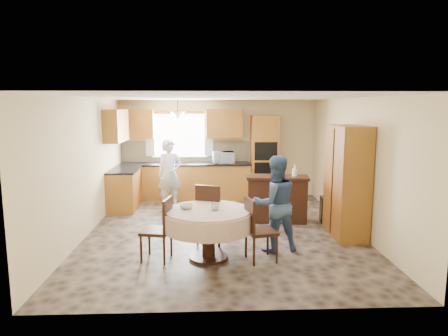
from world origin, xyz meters
The scene contains 36 objects.
floor centered at (0.00, 0.00, 0.00)m, with size 5.00×6.00×0.01m, color #6D5B4C.
ceiling centered at (0.00, 0.00, 2.50)m, with size 5.00×6.00×0.01m, color white.
wall_back centered at (0.00, 3.00, 1.25)m, with size 5.00×0.02×2.50m, color beige.
wall_front centered at (0.00, -3.00, 1.25)m, with size 5.00×0.02×2.50m, color beige.
wall_left centered at (-2.50, 0.00, 1.25)m, with size 0.02×6.00×2.50m, color beige.
wall_right centered at (2.50, 0.00, 1.25)m, with size 0.02×6.00×2.50m, color beige.
window centered at (-1.00, 2.98, 1.60)m, with size 1.40×0.03×1.10m, color white.
curtain_left centered at (-1.75, 2.93, 1.65)m, with size 0.22×0.02×1.15m, color white.
curtain_right centered at (-0.25, 2.93, 1.65)m, with size 0.22×0.02×1.15m, color white.
base_cab_back centered at (-0.85, 2.70, 0.44)m, with size 3.30×0.60×0.88m, color #B17C2F.
counter_back centered at (-0.85, 2.70, 0.90)m, with size 3.30×0.64×0.04m, color black.
base_cab_left centered at (-2.20, 1.80, 0.44)m, with size 0.60×1.20×0.88m, color #B17C2F.
counter_left centered at (-2.20, 1.80, 0.90)m, with size 0.64×1.20×0.04m, color black.
backsplash centered at (-0.85, 2.99, 1.18)m, with size 3.30×0.02×0.55m, color beige.
wall_cab_left centered at (-2.05, 2.83, 1.91)m, with size 0.85×0.33×0.72m, color #B8752E.
wall_cab_right centered at (0.15, 2.83, 1.91)m, with size 0.90×0.33×0.72m, color #B8752E.
wall_cab_side centered at (-2.33, 1.80, 1.91)m, with size 0.33×1.20×0.72m, color #B8752E.
oven_tower centered at (1.15, 2.69, 1.06)m, with size 0.66×0.62×2.12m, color #B17C2F.
oven_upper centered at (1.15, 2.38, 1.25)m, with size 0.56×0.01×0.45m, color black.
oven_lower centered at (1.15, 2.38, 0.75)m, with size 0.56×0.01×0.45m, color black.
pendant centered at (-1.00, 2.50, 2.12)m, with size 0.36×0.36×0.18m, color beige.
sideboard centered at (1.13, 0.61, 0.44)m, with size 1.24×0.51×0.88m, color #37190F.
space_heater centered at (2.20, 0.48, 0.26)m, with size 0.38×0.27×0.53m, color black.
cupboard centered at (2.22, -0.34, 1.00)m, with size 0.53×1.05×2.01m, color #B17C2F.
dining_table centered at (-0.28, -1.36, 0.61)m, with size 1.37×1.37×0.78m.
chair_left centered at (-1.00, -1.40, 0.54)m, with size 0.50×0.50×0.97m.
chair_back centered at (-0.25, -0.70, 0.58)m, with size 0.58×0.58×1.04m.
chair_right centered at (0.45, -1.49, 0.54)m, with size 0.51×0.51×0.98m.
framed_picture centered at (2.47, 0.37, 1.66)m, with size 0.06×0.61×0.50m.
microwave centered at (0.12, 2.65, 1.07)m, with size 0.53×0.36×0.29m, color silver.
person_sink centered at (-1.16, 1.81, 0.79)m, with size 0.58×0.38×1.59m, color silver.
person_dining centered at (0.80, -1.05, 0.78)m, with size 0.76×0.59×1.57m, color #3B5380.
bowl_sideboard centered at (0.81, 0.61, 0.91)m, with size 0.23×0.23×0.06m, color #B2B2B2.
bottle_sideboard centered at (1.48, 0.61, 1.02)m, with size 0.11×0.11×0.27m, color silver.
cup_table centered at (-0.18, -1.39, 0.83)m, with size 0.13×0.13×0.10m, color #B2B2B2.
bowl_table centered at (-0.61, -1.29, 0.81)m, with size 0.20×0.20×0.06m, color #B2B2B2.
Camera 1 is at (-0.28, -7.30, 2.34)m, focal length 32.00 mm.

